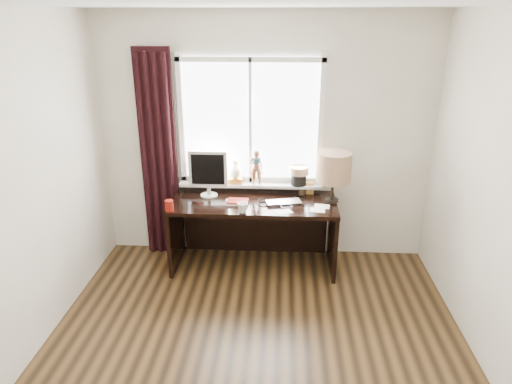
# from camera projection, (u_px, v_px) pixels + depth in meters

# --- Properties ---
(floor) EXTENTS (3.50, 4.00, 0.00)m
(floor) POSITION_uv_depth(u_px,v_px,m) (253.00, 376.00, 3.42)
(floor) COLOR #52371B
(floor) RESTS_ON ground
(ceiling) EXTENTS (3.50, 4.00, 0.00)m
(ceiling) POSITION_uv_depth(u_px,v_px,m) (252.00, 1.00, 2.48)
(ceiling) COLOR white
(ceiling) RESTS_ON wall_back
(wall_back) EXTENTS (3.50, 0.00, 2.60)m
(wall_back) POSITION_uv_depth(u_px,v_px,m) (265.00, 140.00, 4.81)
(wall_back) COLOR beige
(wall_back) RESTS_ON ground
(laptop) EXTENTS (0.40, 0.30, 0.03)m
(laptop) POSITION_uv_depth(u_px,v_px,m) (284.00, 202.00, 4.61)
(laptop) COLOR silver
(laptop) RESTS_ON desk
(mug) EXTENTS (0.14, 0.14, 0.11)m
(mug) POSITION_uv_depth(u_px,v_px,m) (243.00, 207.00, 4.39)
(mug) COLOR white
(mug) RESTS_ON desk
(red_cup) EXTENTS (0.08, 0.08, 0.11)m
(red_cup) POSITION_uv_depth(u_px,v_px,m) (169.00, 206.00, 4.43)
(red_cup) COLOR maroon
(red_cup) RESTS_ON desk
(window) EXTENTS (1.52, 0.22, 1.40)m
(window) POSITION_uv_depth(u_px,v_px,m) (250.00, 141.00, 4.77)
(window) COLOR white
(window) RESTS_ON ground
(curtain) EXTENTS (0.38, 0.09, 2.25)m
(curtain) POSITION_uv_depth(u_px,v_px,m) (158.00, 158.00, 4.86)
(curtain) COLOR black
(curtain) RESTS_ON floor
(desk) EXTENTS (1.70, 0.70, 0.75)m
(desk) POSITION_uv_depth(u_px,v_px,m) (254.00, 219.00, 4.85)
(desk) COLOR black
(desk) RESTS_ON floor
(monitor) EXTENTS (0.40, 0.18, 0.49)m
(monitor) POSITION_uv_depth(u_px,v_px,m) (208.00, 171.00, 4.71)
(monitor) COLOR beige
(monitor) RESTS_ON desk
(notebook_stack) EXTENTS (0.24, 0.19, 0.03)m
(notebook_stack) POSITION_uv_depth(u_px,v_px,m) (237.00, 202.00, 4.62)
(notebook_stack) COLOR beige
(notebook_stack) RESTS_ON desk
(brush_holder) EXTENTS (0.09, 0.09, 0.25)m
(brush_holder) POSITION_uv_depth(u_px,v_px,m) (302.00, 188.00, 4.85)
(brush_holder) COLOR black
(brush_holder) RESTS_ON desk
(icon_frame) EXTENTS (0.10, 0.03, 0.13)m
(icon_frame) POSITION_uv_depth(u_px,v_px,m) (309.00, 188.00, 4.84)
(icon_frame) COLOR gold
(icon_frame) RESTS_ON desk
(table_lamp) EXTENTS (0.35, 0.35, 0.52)m
(table_lamp) POSITION_uv_depth(u_px,v_px,m) (334.00, 168.00, 4.54)
(table_lamp) COLOR black
(table_lamp) RESTS_ON desk
(loose_papers) EXTENTS (0.55, 0.31, 0.00)m
(loose_papers) POSITION_uv_depth(u_px,v_px,m) (308.00, 209.00, 4.47)
(loose_papers) COLOR white
(loose_papers) RESTS_ON desk
(desk_cables) EXTENTS (0.52, 0.36, 0.01)m
(desk_cables) POSITION_uv_depth(u_px,v_px,m) (275.00, 201.00, 4.67)
(desk_cables) COLOR black
(desk_cables) RESTS_ON desk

